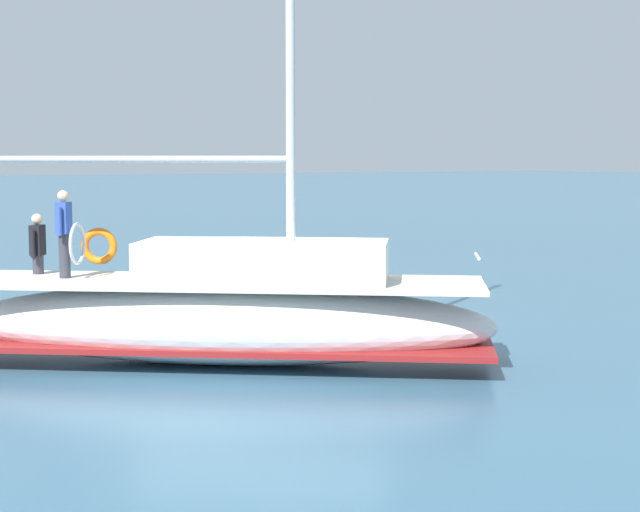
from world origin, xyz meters
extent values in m
plane|color=#38607A|center=(0.00, 0.00, 0.00)|extent=(400.00, 400.00, 0.00)
ellipsoid|color=silver|center=(0.50, -1.85, 0.70)|extent=(7.75, 9.08, 1.40)
cube|color=maroon|center=(0.50, -1.85, 0.39)|extent=(7.65, 8.94, 0.10)
cube|color=beige|center=(0.50, -1.85, 1.44)|extent=(7.30, 8.58, 0.08)
cube|color=silver|center=(0.94, -1.28, 1.83)|extent=(3.96, 4.45, 0.70)
cylinder|color=#B7B7BC|center=(-0.52, -3.18, 3.60)|extent=(3.60, 4.64, 0.12)
cylinder|color=silver|center=(3.19, 1.65, 1.95)|extent=(0.75, 0.60, 0.06)
torus|color=orange|center=(-2.04, -3.23, 1.95)|extent=(0.54, 0.64, 0.70)
cylinder|color=#33333D|center=(-1.25, -4.14, 1.88)|extent=(0.20, 0.20, 0.80)
cube|color=#3351AD|center=(-1.25, -4.14, 2.56)|extent=(0.38, 0.35, 0.56)
sphere|color=beige|center=(-1.25, -4.14, 2.95)|extent=(0.20, 0.20, 0.20)
cylinder|color=#3351AD|center=(-1.42, -4.00, 2.51)|extent=(0.09, 0.09, 0.50)
cylinder|color=#3351AD|center=(-1.07, -4.27, 2.51)|extent=(0.09, 0.09, 0.50)
cylinder|color=#33333D|center=(-2.12, -4.37, 1.66)|extent=(0.20, 0.20, 0.35)
cube|color=black|center=(-2.12, -4.37, 2.11)|extent=(0.38, 0.35, 0.56)
sphere|color=beige|center=(-2.12, -4.37, 2.50)|extent=(0.20, 0.20, 0.20)
cylinder|color=black|center=(-2.30, -4.24, 2.06)|extent=(0.09, 0.09, 0.50)
cylinder|color=black|center=(-1.95, -4.51, 2.06)|extent=(0.09, 0.09, 0.50)
torus|color=silver|center=(-1.10, -3.95, 2.10)|extent=(0.64, 0.51, 0.76)
camera|label=1|loc=(15.76, -9.25, 3.61)|focal=54.23mm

